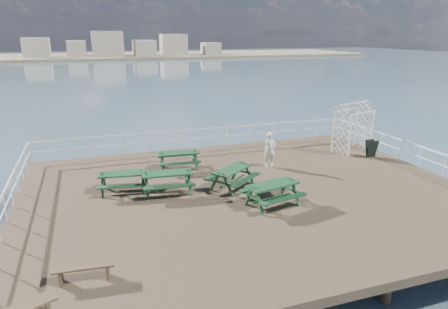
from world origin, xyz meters
TOP-DOWN VIEW (x-y plane):
  - ground at (0.00, 0.00)m, footprint 18.00×14.00m
  - sea_backdrop at (12.54, 134.07)m, footprint 300.00×300.00m
  - railing at (-0.07, 2.57)m, footprint 17.77×13.76m
  - picnic_table_a at (-4.82, 1.58)m, footprint 2.09×1.78m
  - picnic_table_b at (-2.05, 3.70)m, footprint 1.99×1.66m
  - picnic_table_c at (-0.46, 0.60)m, footprint 2.50×2.43m
  - picnic_table_d at (-3.13, 0.92)m, footprint 2.14×1.78m
  - picnic_table_e at (0.34, -1.58)m, footprint 2.29×1.99m
  - flat_bench_near at (-6.36, -4.34)m, footprint 1.57×0.49m
  - trellis_arbor at (7.60, 3.62)m, footprint 2.39×1.75m
  - sandwich_board at (7.80, 2.24)m, footprint 0.60×0.46m
  - person at (2.18, 2.58)m, footprint 0.64×0.44m

SIDE VIEW (x-z plane):
  - sea_backdrop at x=12.54m, z-range -5.11..4.09m
  - ground at x=0.00m, z-range -0.30..0.00m
  - flat_bench_near at x=-6.36m, z-range 0.11..0.55m
  - sandwich_board at x=7.80m, z-range -0.01..0.92m
  - picnic_table_b at x=-2.05m, z-range 0.13..1.04m
  - picnic_table_a at x=-4.82m, z-range 0.13..1.05m
  - picnic_table_c at x=-0.46m, z-range 0.13..1.08m
  - picnic_table_e at x=0.34m, z-range 0.14..1.11m
  - picnic_table_d at x=-3.13m, z-range 0.14..1.12m
  - person at x=2.18m, z-range 0.00..1.68m
  - railing at x=-0.07m, z-range 0.32..1.42m
  - trellis_arbor at x=7.60m, z-range -0.15..2.52m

